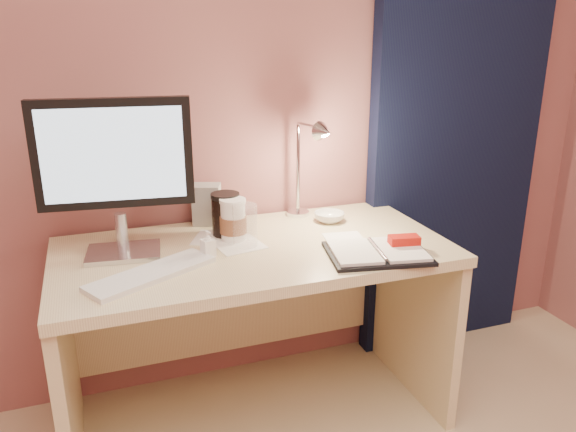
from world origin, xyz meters
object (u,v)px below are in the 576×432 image
object	(u,v)px
dark_jar	(226,217)
desk_lamp	(301,160)
lotion_bottle	(208,244)
planner	(380,251)
clear_cup	(245,226)
bowl	(329,217)
desk	(250,295)
monitor	(115,164)
product_box	(207,204)
coffee_cup	(233,221)
keyboard	(152,274)

from	to	relation	value
dark_jar	desk_lamp	size ratio (longest dim) A/B	0.36
lotion_bottle	desk_lamp	size ratio (longest dim) A/B	0.23
planner	lotion_bottle	bearing A→B (deg)	172.64
planner	clear_cup	bearing A→B (deg)	161.24
planner	bowl	size ratio (longest dim) A/B	3.12
desk	monitor	world-z (taller)	monitor
product_box	desk_lamp	xyz separation A→B (m)	(0.35, -0.12, 0.18)
planner	bowl	bearing A→B (deg)	104.25
monitor	coffee_cup	bearing A→B (deg)	8.72
dark_jar	planner	bearing A→B (deg)	-39.17
planner	lotion_bottle	xyz separation A→B (m)	(-0.56, 0.19, 0.03)
keyboard	lotion_bottle	world-z (taller)	lotion_bottle
planner	product_box	world-z (taller)	product_box
keyboard	planner	distance (m)	0.77
clear_cup	bowl	distance (m)	0.42
keyboard	coffee_cup	bearing A→B (deg)	6.38
coffee_cup	lotion_bottle	bearing A→B (deg)	-134.73
product_box	desk_lamp	world-z (taller)	desk_lamp
coffee_cup	desk_lamp	distance (m)	0.37
coffee_cup	bowl	size ratio (longest dim) A/B	1.30
coffee_cup	monitor	bearing A→B (deg)	-178.26
keyboard	bowl	distance (m)	0.80
desk	lotion_bottle	bearing A→B (deg)	-148.31
desk	lotion_bottle	distance (m)	0.34
desk	desk_lamp	size ratio (longest dim) A/B	3.39
dark_jar	keyboard	bearing A→B (deg)	-137.66
clear_cup	product_box	world-z (taller)	product_box
clear_cup	product_box	size ratio (longest dim) A/B	0.96
keyboard	dark_jar	world-z (taller)	dark_jar
keyboard	product_box	bearing A→B (deg)	30.25
desk	bowl	distance (m)	0.45
product_box	desk_lamp	bearing A→B (deg)	1.31
keyboard	desk_lamp	xyz separation A→B (m)	(0.63, 0.32, 0.25)
keyboard	product_box	xyz separation A→B (m)	(0.27, 0.44, 0.07)
planner	bowl	distance (m)	0.38
coffee_cup	clear_cup	world-z (taller)	coffee_cup
desk	dark_jar	distance (m)	0.32
coffee_cup	product_box	distance (m)	0.22
keyboard	bowl	bearing A→B (deg)	-6.13
bowl	product_box	xyz separation A→B (m)	(-0.47, 0.14, 0.06)
lotion_bottle	coffee_cup	bearing A→B (deg)	45.27
lotion_bottle	bowl	bearing A→B (deg)	20.14
monitor	clear_cup	bearing A→B (deg)	-1.00
monitor	product_box	bearing A→B (deg)	40.88
coffee_cup	keyboard	bearing A→B (deg)	-145.66
keyboard	clear_cup	bearing A→B (deg)	-4.64
coffee_cup	desk_lamp	bearing A→B (deg)	18.09
desk	bowl	xyz separation A→B (m)	(0.37, 0.09, 0.24)
lotion_bottle	dark_jar	xyz separation A→B (m)	(0.11, 0.18, 0.03)
dark_jar	bowl	bearing A→B (deg)	1.78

